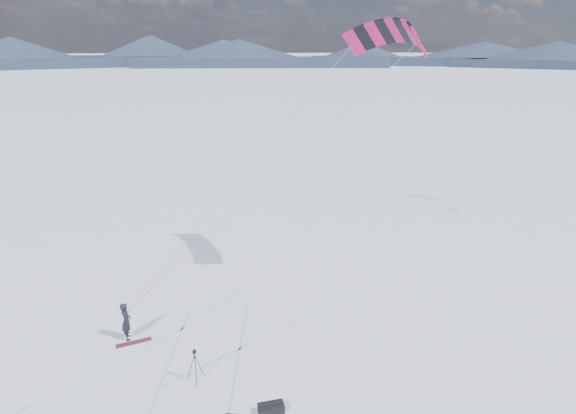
{
  "coord_description": "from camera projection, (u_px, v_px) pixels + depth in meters",
  "views": [
    {
      "loc": [
        2.52,
        -15.9,
        12.69
      ],
      "look_at": [
        5.64,
        6.18,
        5.2
      ],
      "focal_mm": 30.0,
      "sensor_mm": 36.0,
      "label": 1
    }
  ],
  "objects": [
    {
      "name": "ground",
      "position": [
        166.0,
        391.0,
        18.64
      ],
      "size": [
        1800.0,
        1800.0,
        0.0
      ],
      "primitive_type": "plane",
      "color": "white"
    },
    {
      "name": "horizon_hills",
      "position": [
        160.0,
        322.0,
        17.66
      ],
      "size": [
        704.0,
        705.94,
        8.0
      ],
      "color": "#1A2432",
      "rests_on": "ground"
    },
    {
      "name": "tripod",
      "position": [
        195.0,
        361.0,
        18.91
      ],
      "size": [
        0.7,
        0.65,
        1.42
      ],
      "rotation": [
        0.0,
        0.0,
        0.64
      ],
      "color": "black",
      "rests_on": "ground"
    },
    {
      "name": "snowkiter",
      "position": [
        128.0,
        338.0,
        21.95
      ],
      "size": [
        0.57,
        0.74,
        1.81
      ],
      "primitive_type": "imported",
      "rotation": [
        0.0,
        0.0,
        1.79
      ],
      "color": "black",
      "rests_on": "ground"
    },
    {
      "name": "power_kite",
      "position": [
        388.0,
        37.0,
        23.81
      ],
      "size": [
        14.48,
        7.39,
        12.68
      ],
      "color": "#B11153",
      "rests_on": "ground"
    },
    {
      "name": "gear_bag_a",
      "position": [
        271.0,
        408.0,
        17.47
      ],
      "size": [
        0.99,
        0.56,
        0.42
      ],
      "rotation": [
        0.0,
        0.0,
        0.12
      ],
      "color": "black",
      "rests_on": "ground"
    },
    {
      "name": "snowboard",
      "position": [
        134.0,
        343.0,
        21.62
      ],
      "size": [
        1.57,
        0.72,
        0.04
      ],
      "primitive_type": "cube",
      "rotation": [
        0.0,
        0.0,
        0.29
      ],
      "color": "#852348",
      "rests_on": "ground"
    },
    {
      "name": "snow_tracks",
      "position": [
        154.0,
        403.0,
        17.98
      ],
      "size": [
        17.62,
        14.39,
        0.01
      ],
      "color": "#A3B3D3",
      "rests_on": "ground"
    }
  ]
}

